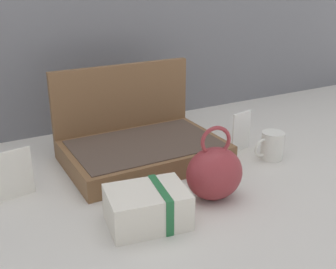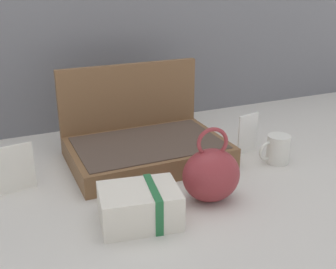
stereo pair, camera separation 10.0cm
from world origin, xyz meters
TOP-DOWN VIEW (x-y plane):
  - ground_plane at (0.00, 0.00)m, footprint 6.00×6.00m
  - open_suitcase at (-0.02, 0.17)m, footprint 0.52×0.36m
  - teal_pouch_handbag at (0.05, -0.18)m, footprint 0.19×0.16m
  - cream_toiletry_bag at (-0.17, -0.21)m, footprint 0.22×0.18m
  - coffee_mug at (0.38, -0.05)m, footprint 0.12×0.08m
  - info_card_left at (-0.45, 0.10)m, footprint 0.11×0.02m
  - poster_card_right at (0.34, 0.06)m, footprint 0.09×0.02m

SIDE VIEW (x-z plane):
  - ground_plane at x=0.00m, z-range 0.00..0.00m
  - cream_toiletry_bag at x=-0.17m, z-range 0.00..0.10m
  - coffee_mug at x=0.38m, z-range 0.00..0.10m
  - open_suitcase at x=-0.02m, z-range -0.09..0.22m
  - poster_card_right at x=0.34m, z-range 0.00..0.14m
  - info_card_left at x=-0.45m, z-range 0.00..0.15m
  - teal_pouch_handbag at x=0.05m, z-range -0.03..0.19m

